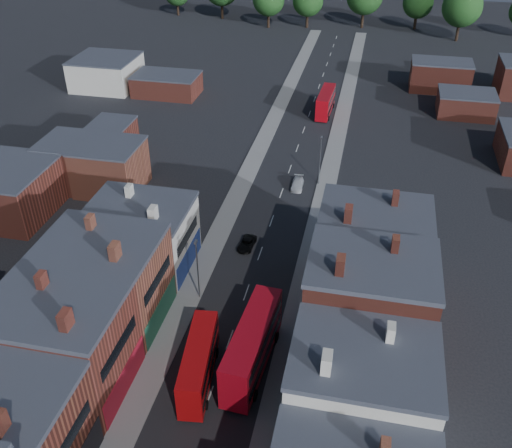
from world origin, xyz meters
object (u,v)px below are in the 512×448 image
at_px(car_2, 247,244).
at_px(car_3, 297,184).
at_px(ped_3, 291,376).
at_px(bus_2, 326,102).
at_px(bus_0, 199,363).
at_px(bus_1, 252,345).

distance_m(car_2, car_3, 17.67).
height_order(car_3, ped_3, ped_3).
distance_m(bus_2, ped_3, 69.36).
relative_size(bus_2, ped_3, 6.79).
xyz_separation_m(bus_0, bus_2, (4.47, 70.82, 0.00)).
bearing_deg(bus_1, car_2, 108.77).
xyz_separation_m(bus_2, car_2, (-5.00, -47.72, -1.89)).
bearing_deg(ped_3, car_3, -0.42).
bearing_deg(ped_3, bus_0, 92.14).
bearing_deg(bus_0, bus_2, 79.25).
relative_size(bus_1, bus_2, 1.21).
height_order(car_2, ped_3, ped_3).
xyz_separation_m(bus_1, car_3, (-1.10, 37.36, -2.32)).
bearing_deg(bus_0, ped_3, 3.16).
relative_size(car_3, ped_3, 2.77).
height_order(bus_0, car_3, bus_0).
xyz_separation_m(bus_1, bus_2, (-0.24, 67.90, -0.50)).
bearing_deg(car_3, car_2, -105.84).
bearing_deg(car_2, ped_3, -62.60).
relative_size(bus_1, car_3, 2.97).
relative_size(bus_2, car_2, 2.65).
xyz_separation_m(car_3, ped_3, (5.25, -38.67, 0.27)).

